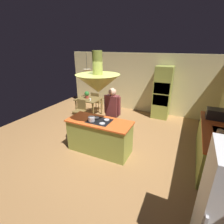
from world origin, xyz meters
name	(u,v)px	position (x,y,z in m)	size (l,w,h in m)	color
ground	(103,147)	(0.00, 0.00, 0.00)	(8.16, 8.16, 0.00)	#9E7042
wall_back	(139,83)	(0.00, 3.45, 1.27)	(6.80, 0.10, 2.55)	beige
kitchen_island	(100,136)	(0.00, -0.20, 0.47)	(1.80, 0.76, 0.96)	#939E42
counter_run_right	(213,145)	(2.84, 0.60, 0.48)	(0.73, 2.42, 0.94)	#939E42
oven_tower	(162,93)	(1.10, 3.04, 1.05)	(0.66, 0.62, 2.11)	#939E42
dining_table	(89,101)	(-1.70, 1.90, 0.64)	(0.96, 0.80, 0.76)	brown
person_at_island	(112,112)	(0.09, 0.45, 0.99)	(0.53, 0.23, 1.71)	tan
range_hood	(98,82)	(0.00, -0.20, 1.99)	(1.10, 1.10, 1.00)	#939E42
pendant_light_over_table	(87,72)	(-1.70, 1.90, 1.86)	(0.32, 0.32, 0.82)	beige
chair_facing_island	(80,109)	(-1.70, 1.28, 0.50)	(0.40, 0.40, 0.87)	brown
chair_by_back_wall	(96,100)	(-1.70, 2.52, 0.50)	(0.40, 0.40, 0.87)	brown
potted_plant_on_table	(87,94)	(-1.79, 1.92, 0.93)	(0.20, 0.20, 0.30)	#99382D
cup_on_table	(90,99)	(-1.49, 1.70, 0.81)	(0.07, 0.07, 0.09)	white
canister_flour	(221,137)	(2.84, 0.00, 1.05)	(0.13, 0.13, 0.21)	#E0B78C
canister_sugar	(220,134)	(2.84, 0.18, 1.03)	(0.13, 0.13, 0.18)	#E0B78C
microwave_on_counter	(216,114)	(2.84, 1.31, 1.08)	(0.46, 0.36, 0.28)	#232326
cooking_pot_on_cooktop	(92,119)	(-0.16, -0.33, 1.02)	(0.18, 0.18, 0.12)	#B2B2B7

